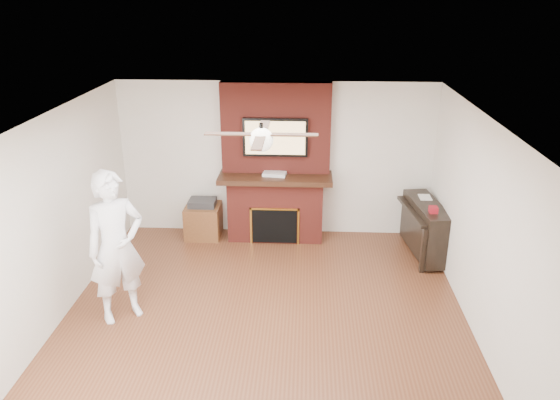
{
  "coord_description": "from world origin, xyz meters",
  "views": [
    {
      "loc": [
        0.49,
        -5.62,
        3.85
      ],
      "look_at": [
        0.15,
        0.9,
        1.28
      ],
      "focal_mm": 35.0,
      "sensor_mm": 36.0,
      "label": 1
    }
  ],
  "objects_px": {
    "person": "(116,247)",
    "piano": "(425,227)",
    "side_table": "(203,219)",
    "fireplace": "(276,179)"
  },
  "relations": [
    {
      "from": "fireplace",
      "to": "side_table",
      "type": "distance_m",
      "value": 1.37
    },
    {
      "from": "fireplace",
      "to": "piano",
      "type": "relative_size",
      "value": 1.91
    },
    {
      "from": "piano",
      "to": "person",
      "type": "bearing_deg",
      "value": -162.66
    },
    {
      "from": "person",
      "to": "piano",
      "type": "xyz_separation_m",
      "value": [
        4.05,
        1.9,
        -0.51
      ]
    },
    {
      "from": "person",
      "to": "piano",
      "type": "bearing_deg",
      "value": -12.44
    },
    {
      "from": "fireplace",
      "to": "side_table",
      "type": "bearing_deg",
      "value": -176.75
    },
    {
      "from": "side_table",
      "to": "piano",
      "type": "bearing_deg",
      "value": -7.77
    },
    {
      "from": "fireplace",
      "to": "side_table",
      "type": "height_order",
      "value": "fireplace"
    },
    {
      "from": "fireplace",
      "to": "side_table",
      "type": "relative_size",
      "value": 3.91
    },
    {
      "from": "person",
      "to": "side_table",
      "type": "bearing_deg",
      "value": 38.85
    }
  ]
}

